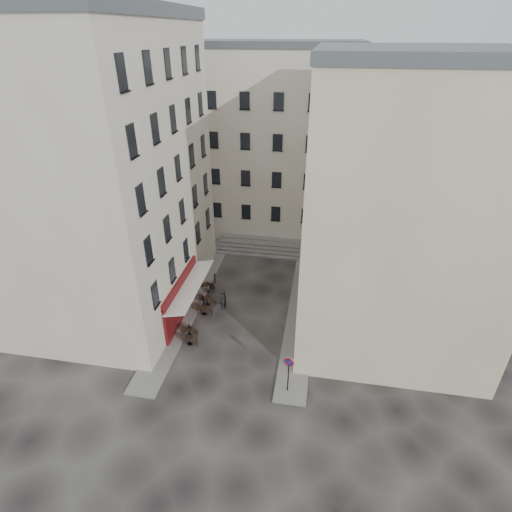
% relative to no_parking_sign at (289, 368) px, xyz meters
% --- Properties ---
extents(ground, '(90.00, 90.00, 0.00)m').
position_rel_no_parking_sign_xyz_m(ground, '(-4.30, 5.00, -1.96)').
color(ground, black).
rests_on(ground, ground).
extents(sidewalk_left, '(2.00, 22.00, 0.12)m').
position_rel_no_parking_sign_xyz_m(sidewalk_left, '(-8.80, 9.00, -1.90)').
color(sidewalk_left, slate).
rests_on(sidewalk_left, ground).
extents(sidewalk_right, '(2.00, 18.00, 0.12)m').
position_rel_no_parking_sign_xyz_m(sidewalk_right, '(0.20, 8.00, -1.90)').
color(sidewalk_right, slate).
rests_on(sidewalk_right, ground).
extents(building_left, '(12.20, 16.20, 20.60)m').
position_rel_no_parking_sign_xyz_m(building_left, '(-14.80, 8.00, 8.35)').
color(building_left, beige).
rests_on(building_left, ground).
extents(building_right, '(12.20, 14.20, 18.60)m').
position_rel_no_parking_sign_xyz_m(building_right, '(6.20, 8.50, 7.35)').
color(building_right, '#BCB08C').
rests_on(building_right, ground).
extents(building_back, '(18.20, 10.20, 18.60)m').
position_rel_no_parking_sign_xyz_m(building_back, '(-5.30, 24.00, 7.35)').
color(building_back, beige).
rests_on(building_back, ground).
extents(cafe_storefront, '(1.74, 7.30, 3.50)m').
position_rel_no_parking_sign_xyz_m(cafe_storefront, '(-8.62, 6.00, -0.08)').
color(cafe_storefront, '#4E0B11').
rests_on(cafe_storefront, ground).
extents(stone_steps, '(9.00, 3.15, 0.80)m').
position_rel_no_parking_sign_xyz_m(stone_steps, '(-4.30, 17.58, -1.56)').
color(stone_steps, '#595754').
rests_on(stone_steps, ground).
extents(bollard_near, '(0.12, 0.12, 0.98)m').
position_rel_no_parking_sign_xyz_m(bollard_near, '(-7.55, 4.00, -1.44)').
color(bollard_near, black).
rests_on(bollard_near, ground).
extents(bollard_mid, '(0.12, 0.12, 0.98)m').
position_rel_no_parking_sign_xyz_m(bollard_mid, '(-7.55, 7.50, -1.44)').
color(bollard_mid, black).
rests_on(bollard_mid, ground).
extents(bollard_far, '(0.12, 0.12, 0.98)m').
position_rel_no_parking_sign_xyz_m(bollard_far, '(-7.55, 11.00, -1.44)').
color(bollard_far, black).
rests_on(bollard_far, ground).
extents(no_parking_sign, '(0.62, 0.19, 2.77)m').
position_rel_no_parking_sign_xyz_m(no_parking_sign, '(0.00, 0.00, 0.00)').
color(no_parking_sign, black).
rests_on(no_parking_sign, ground).
extents(bistro_table_a, '(1.14, 0.54, 0.80)m').
position_rel_no_parking_sign_xyz_m(bistro_table_a, '(-7.22, 3.06, -1.55)').
color(bistro_table_a, black).
rests_on(bistro_table_a, ground).
extents(bistro_table_b, '(1.18, 0.55, 0.83)m').
position_rel_no_parking_sign_xyz_m(bistro_table_b, '(-7.52, 3.95, -1.54)').
color(bistro_table_b, black).
rests_on(bistro_table_b, ground).
extents(bistro_table_c, '(1.29, 0.61, 0.91)m').
position_rel_no_parking_sign_xyz_m(bistro_table_c, '(-7.19, 6.53, -1.50)').
color(bistro_table_c, black).
rests_on(bistro_table_c, ground).
extents(bistro_table_d, '(1.33, 0.63, 0.94)m').
position_rel_no_parking_sign_xyz_m(bistro_table_d, '(-7.29, 7.79, -1.48)').
color(bistro_table_d, black).
rests_on(bistro_table_d, ground).
extents(bistro_table_e, '(1.36, 0.64, 0.95)m').
position_rel_no_parking_sign_xyz_m(bistro_table_e, '(-7.87, 9.63, -1.48)').
color(bistro_table_e, black).
rests_on(bistro_table_e, ground).
extents(pedestrian, '(0.75, 0.75, 1.75)m').
position_rel_no_parking_sign_xyz_m(pedestrian, '(-5.93, 7.53, -1.09)').
color(pedestrian, black).
rests_on(pedestrian, ground).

